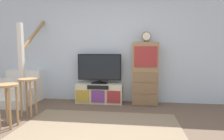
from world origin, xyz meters
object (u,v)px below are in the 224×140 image
at_px(television, 99,68).
at_px(bar_stool_far, 28,88).
at_px(desk_clock, 146,37).
at_px(bar_stool_near, 8,95).
at_px(media_console, 99,93).
at_px(side_cabinet, 145,74).

relative_size(television, bar_stool_far, 1.44).
xyz_separation_m(desk_clock, bar_stool_far, (-2.24, -1.08, -1.02)).
height_order(bar_stool_near, bar_stool_far, bar_stool_far).
bearing_deg(media_console, television, 90.00).
height_order(side_cabinet, bar_stool_near, side_cabinet).
xyz_separation_m(television, desk_clock, (1.08, -0.03, 0.72)).
relative_size(media_console, side_cabinet, 0.77).
bearing_deg(bar_stool_near, bar_stool_far, 86.50).
bearing_deg(media_console, bar_stool_far, -136.68).
distance_m(bar_stool_near, bar_stool_far, 0.54).
xyz_separation_m(television, bar_stool_far, (-1.15, -1.11, -0.30)).
bearing_deg(side_cabinet, media_console, -179.45).
distance_m(side_cabinet, bar_stool_far, 2.48).
distance_m(side_cabinet, desk_clock, 0.84).
bearing_deg(bar_stool_far, television, 43.94).
height_order(media_console, bar_stool_near, bar_stool_near).
distance_m(desk_clock, bar_stool_far, 2.69).
bearing_deg(desk_clock, bar_stool_far, -154.19).
bearing_deg(bar_stool_near, television, 54.27).
bearing_deg(bar_stool_far, side_cabinet, 26.30).
xyz_separation_m(media_console, desk_clock, (1.08, -0.00, 1.32)).
bearing_deg(bar_stool_near, media_console, 53.87).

